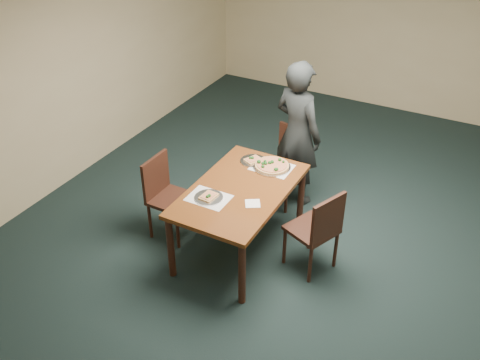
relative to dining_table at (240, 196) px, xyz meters
The scene contains 13 objects.
ground 0.83m from the dining_table, 23.45° to the left, with size 8.00×8.00×0.00m, color black.
room_shell 1.19m from the dining_table, 23.45° to the left, with size 8.00×8.00×8.00m.
dining_table is the anchor object (origin of this frame).
chair_far 1.10m from the dining_table, 87.42° to the left, with size 0.50×0.50×0.91m.
chair_left 0.85m from the dining_table, behind, with size 0.43×0.43×0.91m.
chair_right 0.83m from the dining_table, ahead, with size 0.55×0.55×0.91m.
diner 1.17m from the dining_table, 83.73° to the left, with size 0.63×0.41×1.72m, color black.
placemat_main 0.53m from the dining_table, 78.04° to the left, with size 0.42×0.32×0.00m, color white.
placemat_near 0.36m from the dining_table, 123.04° to the right, with size 0.40×0.30×0.00m, color white.
pizza_pan 0.53m from the dining_table, 78.16° to the left, with size 0.40×0.40×0.07m.
slice_plate_near 0.36m from the dining_table, 122.84° to the right, with size 0.28×0.28×0.06m.
slice_plate_far 0.55m from the dining_table, 103.17° to the left, with size 0.28×0.28×0.06m.
napkin 0.30m from the dining_table, 37.20° to the right, with size 0.14×0.14×0.01m, color white.
Camera 1 is at (1.61, -4.08, 3.70)m, focal length 40.00 mm.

